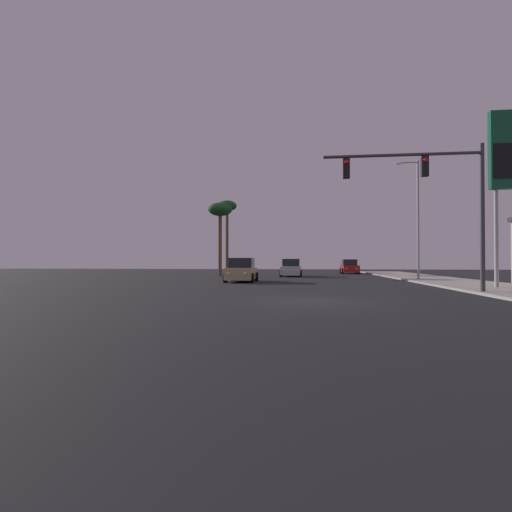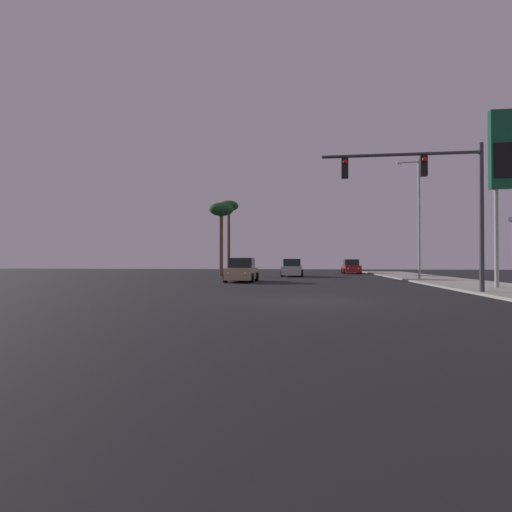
# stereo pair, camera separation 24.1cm
# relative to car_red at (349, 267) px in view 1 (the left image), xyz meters

# --- Properties ---
(ground_plane) EXTENTS (120.00, 120.00, 0.00)m
(ground_plane) POSITION_rel_car_red_xyz_m (-4.92, -33.54, -0.76)
(ground_plane) COLOR black
(sidewalk_right) EXTENTS (5.00, 60.00, 0.12)m
(sidewalk_right) POSITION_rel_car_red_xyz_m (4.58, -23.54, -0.70)
(sidewalk_right) COLOR #9E998E
(sidewalk_right) RESTS_ON ground
(car_red) EXTENTS (2.04, 4.33, 1.68)m
(car_red) POSITION_rel_car_red_xyz_m (0.00, 0.00, 0.00)
(car_red) COLOR maroon
(car_red) RESTS_ON ground
(car_silver) EXTENTS (2.04, 4.32, 1.68)m
(car_silver) POSITION_rel_car_red_xyz_m (-6.54, -9.58, 0.00)
(car_silver) COLOR #B7B7BC
(car_silver) RESTS_ON ground
(car_tan) EXTENTS (2.04, 4.32, 1.68)m
(car_tan) POSITION_rel_car_red_xyz_m (-9.70, -20.14, 0.00)
(car_tan) COLOR tan
(car_tan) RESTS_ON ground
(traffic_light_mast) EXTENTS (6.97, 0.36, 6.50)m
(traffic_light_mast) POSITION_rel_car_red_xyz_m (0.50, -29.54, 3.95)
(traffic_light_mast) COLOR #38383D
(traffic_light_mast) RESTS_ON sidewalk_right
(street_lamp) EXTENTS (1.74, 0.24, 9.00)m
(street_lamp) POSITION_rel_car_red_xyz_m (3.16, -16.62, 4.36)
(street_lamp) COLOR #99999E
(street_lamp) RESTS_ON sidewalk_right
(gas_station_sign) EXTENTS (2.00, 0.42, 9.00)m
(gas_station_sign) POSITION_rel_car_red_xyz_m (5.14, -26.40, 5.86)
(gas_station_sign) COLOR #99999E
(gas_station_sign) RESTS_ON sidewalk_right
(palm_tree_far) EXTENTS (2.40, 2.40, 9.00)m
(palm_tree_far) POSITION_rel_car_red_xyz_m (-14.78, 0.46, 7.06)
(palm_tree_far) COLOR brown
(palm_tree_far) RESTS_ON ground
(palm_tree_mid) EXTENTS (2.40, 2.40, 7.25)m
(palm_tree_mid) POSITION_rel_car_red_xyz_m (-13.52, -9.54, 5.49)
(palm_tree_mid) COLOR brown
(palm_tree_mid) RESTS_ON ground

